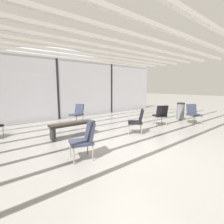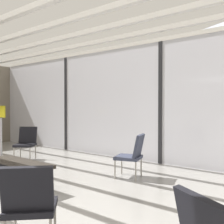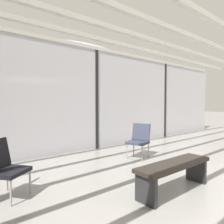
# 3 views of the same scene
# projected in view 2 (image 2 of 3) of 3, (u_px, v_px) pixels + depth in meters

# --- Properties ---
(glass_curtain_wall) EXTENTS (14.00, 0.08, 3.02)m
(glass_curtain_wall) POSITION_uv_depth(u_px,v_px,m) (161.00, 103.00, 6.75)
(glass_curtain_wall) COLOR silver
(glass_curtain_wall) RESTS_ON ground
(window_mullion_0) EXTENTS (0.10, 0.12, 3.02)m
(window_mullion_0) POSITION_uv_depth(u_px,v_px,m) (67.00, 104.00, 8.95)
(window_mullion_0) COLOR black
(window_mullion_0) RESTS_ON ground
(window_mullion_1) EXTENTS (0.10, 0.12, 3.02)m
(window_mullion_1) POSITION_uv_depth(u_px,v_px,m) (161.00, 103.00, 6.75)
(window_mullion_1) COLOR black
(window_mullion_1) RESTS_ON ground
(lounge_chair_2) EXTENTS (0.71, 0.71, 0.87)m
(lounge_chair_2) POSITION_uv_depth(u_px,v_px,m) (30.00, 201.00, 2.65)
(lounge_chair_2) COLOR black
(lounge_chair_2) RESTS_ON ground
(lounge_chair_4) EXTENTS (0.70, 0.71, 0.87)m
(lounge_chair_4) POSITION_uv_depth(u_px,v_px,m) (26.00, 141.00, 7.25)
(lounge_chair_4) COLOR black
(lounge_chair_4) RESTS_ON ground
(lounge_chair_5) EXTENTS (0.65, 0.62, 0.87)m
(lounge_chair_5) POSITION_uv_depth(u_px,v_px,m) (133.00, 153.00, 5.39)
(lounge_chair_5) COLOR #33384C
(lounge_chair_5) RESTS_ON ground
(waiting_bench) EXTENTS (1.51, 0.43, 0.47)m
(waiting_bench) POSITION_uv_depth(u_px,v_px,m) (20.00, 167.00, 4.73)
(waiting_bench) COLOR #28231E
(waiting_bench) RESTS_ON ground
(info_sign) EXTENTS (0.44, 0.32, 1.44)m
(info_sign) POSITION_uv_depth(u_px,v_px,m) (1.00, 133.00, 7.47)
(info_sign) COLOR #333333
(info_sign) RESTS_ON ground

